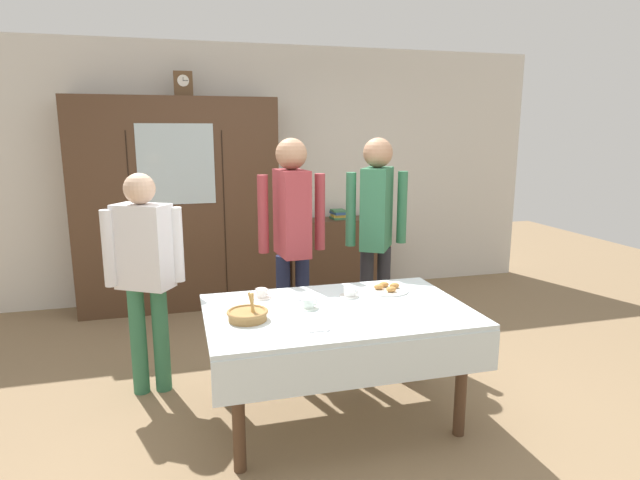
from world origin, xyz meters
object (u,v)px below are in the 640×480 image
at_px(dining_table, 339,326).
at_px(book_stack, 338,214).
at_px(wall_cabinet, 178,205).
at_px(person_behind_table_left, 145,264).
at_px(mantel_clock, 183,84).
at_px(spoon_front_edge, 323,331).
at_px(tea_cup_near_left, 350,293).
at_px(bookshelf_low, 338,256).
at_px(person_beside_shelf, 376,223).
at_px(tea_cup_far_right, 308,304).
at_px(person_by_cabinet, 292,228).
at_px(tea_cup_mid_right, 262,294).
at_px(bread_basket, 248,314).
at_px(spoon_far_right, 295,301).
at_px(pastry_plate, 387,289).
at_px(spoon_mid_left, 242,308).

distance_m(dining_table, book_stack, 2.77).
height_order(wall_cabinet, person_behind_table_left, wall_cabinet).
bearing_deg(mantel_clock, spoon_front_edge, -78.13).
xyz_separation_m(book_stack, tea_cup_near_left, (-0.67, -2.40, -0.13)).
distance_m(mantel_clock, tea_cup_near_left, 2.93).
bearing_deg(bookshelf_low, person_beside_shelf, -96.38).
bearing_deg(spoon_front_edge, tea_cup_far_right, 88.01).
bearing_deg(person_by_cabinet, tea_cup_mid_right, -119.59).
bearing_deg(person_beside_shelf, book_stack, 83.62).
height_order(bookshelf_low, tea_cup_far_right, bookshelf_low).
height_order(dining_table, bread_basket, bread_basket).
xyz_separation_m(mantel_clock, bread_basket, (0.23, -2.61, -1.48)).
distance_m(wall_cabinet, bookshelf_low, 1.83).
distance_m(spoon_far_right, person_by_cabinet, 0.80).
xyz_separation_m(spoon_front_edge, person_behind_table_left, (-0.96, 1.03, 0.19)).
xyz_separation_m(person_behind_table_left, person_beside_shelf, (1.78, 0.30, 0.15)).
xyz_separation_m(tea_cup_far_right, person_by_cabinet, (0.09, 0.88, 0.31)).
bearing_deg(wall_cabinet, pastry_plate, -59.79).
distance_m(tea_cup_far_right, spoon_mid_left, 0.41).
bearing_deg(dining_table, mantel_clock, 107.00).
height_order(wall_cabinet, bread_basket, wall_cabinet).
relative_size(wall_cabinet, tea_cup_near_left, 16.40).
bearing_deg(bread_basket, tea_cup_near_left, 20.55).
distance_m(tea_cup_mid_right, person_beside_shelf, 1.28).
bearing_deg(book_stack, spoon_front_edge, -108.76).
distance_m(wall_cabinet, book_stack, 1.73).
distance_m(pastry_plate, person_behind_table_left, 1.65).
relative_size(spoon_front_edge, person_beside_shelf, 0.07).
bearing_deg(tea_cup_mid_right, dining_table, -41.38).
xyz_separation_m(spoon_mid_left, person_behind_table_left, (-0.59, 0.53, 0.19)).
distance_m(mantel_clock, spoon_mid_left, 2.84).
xyz_separation_m(bookshelf_low, person_beside_shelf, (-0.18, -1.61, 0.66)).
bearing_deg(person_beside_shelf, spoon_mid_left, -145.28).
height_order(spoon_far_right, person_by_cabinet, person_by_cabinet).
bearing_deg(book_stack, wall_cabinet, -178.31).
distance_m(tea_cup_mid_right, spoon_far_right, 0.23).
distance_m(tea_cup_far_right, pastry_plate, 0.64).
bearing_deg(tea_cup_mid_right, spoon_mid_left, -131.13).
xyz_separation_m(spoon_mid_left, spoon_front_edge, (0.38, -0.50, 0.00)).
xyz_separation_m(tea_cup_mid_right, spoon_front_edge, (0.23, -0.67, -0.02)).
bearing_deg(person_beside_shelf, spoon_far_right, -137.47).
distance_m(wall_cabinet, spoon_front_edge, 3.00).
bearing_deg(spoon_front_edge, bookshelf_low, 71.24).
xyz_separation_m(tea_cup_far_right, spoon_mid_left, (-0.39, 0.11, -0.02)).
bearing_deg(tea_cup_mid_right, pastry_plate, -4.89).
bearing_deg(pastry_plate, wall_cabinet, 120.21).
bearing_deg(person_beside_shelf, bread_basket, -138.66).
bearing_deg(pastry_plate, bread_basket, -162.41).
bearing_deg(wall_cabinet, dining_table, -70.83).
bearing_deg(spoon_mid_left, book_stack, 60.58).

